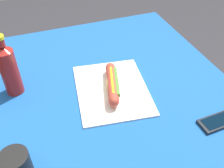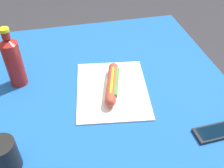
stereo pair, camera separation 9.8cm
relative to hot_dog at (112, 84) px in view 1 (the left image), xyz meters
The scene contains 6 objects.
dining_table 0.17m from the hot_dog, 34.64° to the right, with size 1.13×0.96×0.76m.
paper_wrapper 0.03m from the hot_dog, 106.19° to the right, with size 0.34×0.27×0.01m, color white.
hot_dog is the anchor object (origin of this frame).
cell_phone 0.39m from the hot_dog, 45.16° to the left, with size 0.07×0.14×0.01m.
soda_bottle 0.38m from the hot_dog, 109.29° to the right, with size 0.07×0.07×0.24m.
drinking_cup 0.44m from the hot_dog, 54.98° to the right, with size 0.08×0.08×0.10m, color black.
Camera 1 is at (0.68, -0.24, 1.44)m, focal length 41.77 mm.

